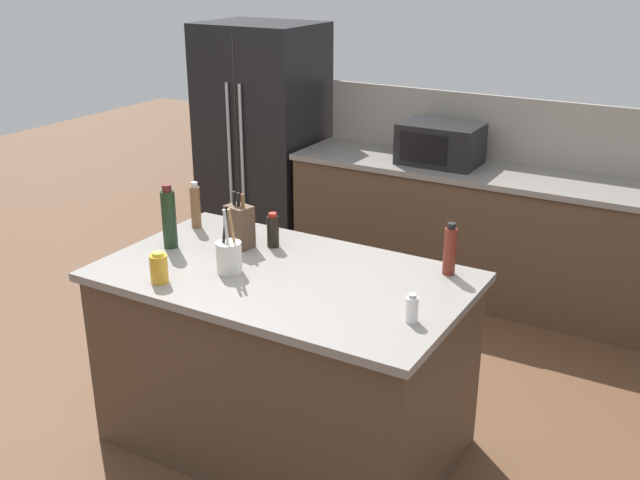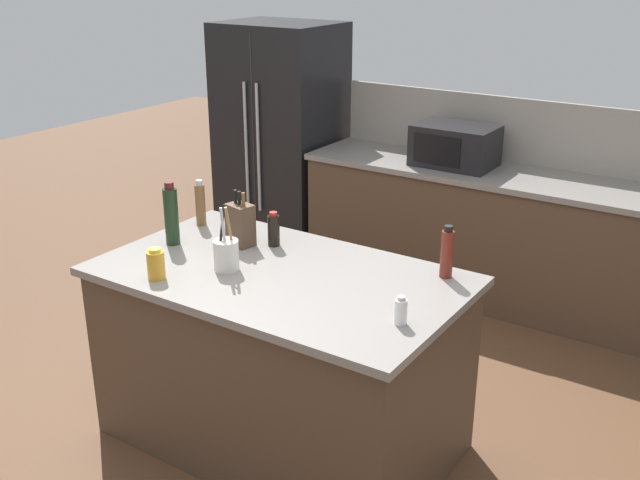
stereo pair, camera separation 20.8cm
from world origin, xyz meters
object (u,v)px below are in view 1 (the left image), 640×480
Objects in this scene: microwave at (440,144)px; knife_block at (239,226)px; pepper_grinder at (196,206)px; wine_bottle at (169,218)px; salt_shaker at (412,309)px; vinegar_bottle at (450,250)px; honey_jar at (159,268)px; refrigerator at (263,139)px; soy_sauce_bottle at (273,231)px; utensil_crock at (229,256)px.

knife_block reaches higher than microwave.
pepper_grinder is 0.77× the size of wine_bottle.
vinegar_bottle is at bearing 94.88° from salt_shaker.
honey_jar is (-0.06, -0.54, -0.04)m from knife_block.
refrigerator reaches higher than salt_shaker.
pepper_grinder is (-0.52, 0.03, 0.04)m from soy_sauce_bottle.
wine_bottle is (-0.45, -0.27, 0.07)m from soy_sauce_bottle.
utensil_crock is at bearing -89.48° from soy_sauce_bottle.
microwave reaches higher than vinegar_bottle.
wine_bottle is at bearing -137.09° from knife_block.
refrigerator is 2.89m from honey_jar.
vinegar_bottle is at bearing -38.75° from refrigerator.
utensil_crock is 2.61× the size of salt_shaker.
honey_jar is 1.34m from vinegar_bottle.
knife_block is at bearing -148.25° from soy_sauce_bottle.
wine_bottle is at bearing -163.81° from vinegar_bottle.
soy_sauce_bottle is 1.23× the size of honey_jar.
salt_shaker is (2.37, -2.40, 0.08)m from refrigerator.
honey_jar is (0.32, -0.66, -0.05)m from pepper_grinder.
wine_bottle reaches higher than utensil_crock.
pepper_grinder is at bearing -65.45° from refrigerator.
utensil_crock is 0.96× the size of wine_bottle.
pepper_grinder is at bearing 175.20° from knife_block.
microwave is at bearing 86.68° from utensil_crock.
knife_block reaches higher than soy_sauce_bottle.
wine_bottle is (-1.40, 0.14, 0.10)m from salt_shaker.
vinegar_bottle is at bearing 16.19° from wine_bottle.
microwave reaches higher than soy_sauce_bottle.
utensil_crock is (-0.13, -2.31, -0.06)m from microwave.
pepper_grinder is (0.89, -1.96, 0.14)m from refrigerator.
refrigerator is 7.28× the size of vinegar_bottle.
microwave reaches higher than honey_jar.
wine_bottle is at bearing -104.91° from microwave.
wine_bottle is at bearing -76.33° from pepper_grinder.
salt_shaker is (0.95, -0.03, -0.02)m from utensil_crock.
salt_shaker is at bearing -23.41° from soy_sauce_bottle.
soy_sauce_bottle is at bearing -2.99° from pepper_grinder.
soy_sauce_bottle is at bearing 30.96° from wine_bottle.
pepper_grinder is (-0.66, -1.91, -0.02)m from microwave.
utensil_crock is at bearing -50.61° from knife_block.
soy_sauce_bottle is at bearing -172.22° from vinegar_bottle.
salt_shaker is 1.54m from pepper_grinder.
refrigerator is 14.98× the size of salt_shaker.
wine_bottle is (0.97, -2.26, 0.18)m from refrigerator.
refrigerator is 2.98m from vinegar_bottle.
soy_sauce_bottle is 0.71× the size of pepper_grinder.
honey_jar is (-0.34, -2.57, -0.07)m from microwave.
honey_jar reaches higher than salt_shaker.
microwave is 1.94m from soy_sauce_bottle.
soy_sauce_bottle is 0.53m from wine_bottle.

